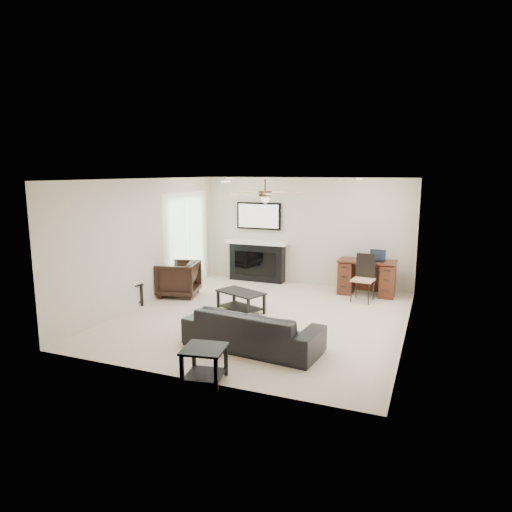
% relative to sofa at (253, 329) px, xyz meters
% --- Properties ---
extents(room_shell, '(5.50, 5.54, 2.52)m').
position_rel_sofa_xyz_m(room_shell, '(-0.22, 1.55, 1.38)').
color(room_shell, beige).
rests_on(room_shell, ground).
extents(sofa, '(2.14, 1.01, 0.60)m').
position_rel_sofa_xyz_m(sofa, '(0.00, 0.00, 0.00)').
color(sofa, black).
rests_on(sofa, ground).
extents(armchair, '(1.00, 0.98, 0.75)m').
position_rel_sofa_xyz_m(armchair, '(-2.60, 2.15, 0.07)').
color(armchair, black).
rests_on(armchair, ground).
extents(coffee_table, '(1.02, 0.80, 0.40)m').
position_rel_sofa_xyz_m(coffee_table, '(-0.90, 1.60, -0.10)').
color(coffee_table, black).
rests_on(coffee_table, ground).
extents(end_table_near, '(0.60, 0.60, 0.45)m').
position_rel_sofa_xyz_m(end_table_near, '(-0.15, -1.25, -0.08)').
color(end_table_near, black).
rests_on(end_table_near, ground).
extents(end_table_left, '(0.65, 0.65, 0.45)m').
position_rel_sofa_xyz_m(end_table_left, '(-3.15, 1.10, -0.08)').
color(end_table_left, black).
rests_on(end_table_left, ground).
extents(fireplace_unit, '(1.52, 0.34, 1.91)m').
position_rel_sofa_xyz_m(fireplace_unit, '(-1.55, 4.05, 0.65)').
color(fireplace_unit, black).
rests_on(fireplace_unit, ground).
extents(desk, '(1.22, 0.56, 0.76)m').
position_rel_sofa_xyz_m(desk, '(1.13, 3.74, 0.08)').
color(desk, '#38150E').
rests_on(desk, ground).
extents(desk_chair, '(0.47, 0.49, 0.97)m').
position_rel_sofa_xyz_m(desk_chair, '(1.13, 3.19, 0.18)').
color(desk_chair, black).
rests_on(desk_chair, ground).
extents(laptop, '(0.33, 0.24, 0.23)m').
position_rel_sofa_xyz_m(laptop, '(1.33, 3.72, 0.57)').
color(laptop, black).
rests_on(laptop, desk).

